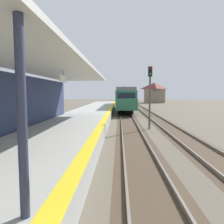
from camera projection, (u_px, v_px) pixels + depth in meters
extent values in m
cube|color=#A8A8A3|center=(72.00, 128.00, 15.71)|extent=(5.00, 80.00, 0.90)
cube|color=yellow|center=(103.00, 122.00, 15.60)|extent=(0.50, 80.00, 0.01)
cube|color=silver|center=(43.00, 64.00, 9.98)|extent=(4.40, 24.00, 0.16)
cylinder|color=#2D334C|center=(23.00, 146.00, 3.54)|extent=(0.16, 0.16, 4.27)
cube|color=white|center=(63.00, 79.00, 12.01)|extent=(0.08, 1.40, 0.36)
cylinder|color=#333333|center=(63.00, 73.00, 11.98)|extent=(0.03, 0.03, 0.27)
cube|color=#4C3D2D|center=(129.00, 126.00, 19.59)|extent=(2.34, 120.00, 0.01)
cube|color=slate|center=(122.00, 125.00, 19.60)|extent=(0.08, 120.00, 0.15)
cube|color=slate|center=(137.00, 125.00, 19.56)|extent=(0.08, 120.00, 0.15)
cube|color=#4C3D2D|center=(167.00, 126.00, 19.48)|extent=(2.34, 120.00, 0.01)
cube|color=slate|center=(159.00, 125.00, 19.49)|extent=(0.08, 120.00, 0.15)
cube|color=slate|center=(175.00, 126.00, 19.44)|extent=(0.08, 120.00, 0.15)
cube|color=#286647|center=(125.00, 99.00, 37.09)|extent=(2.90, 18.00, 2.70)
cube|color=slate|center=(125.00, 90.00, 36.95)|extent=(2.67, 18.00, 0.44)
cube|color=black|center=(126.00, 97.00, 28.07)|extent=(2.32, 0.06, 1.21)
cube|color=#286647|center=(127.00, 104.00, 27.37)|extent=(2.78, 1.60, 1.49)
cube|color=black|center=(133.00, 96.00, 37.01)|extent=(0.04, 15.84, 0.86)
cylinder|color=#333333|center=(124.00, 86.00, 40.48)|extent=(0.06, 0.06, 0.90)
cube|color=black|center=(126.00, 111.00, 31.41)|extent=(2.17, 2.20, 0.72)
cube|color=black|center=(124.00, 107.00, 43.06)|extent=(2.17, 2.20, 0.72)
cylinder|color=#4C4C4C|center=(150.00, 103.00, 17.86)|extent=(0.16, 0.16, 4.40)
cube|color=black|center=(150.00, 72.00, 17.63)|extent=(0.32, 0.24, 0.80)
sphere|color=red|center=(150.00, 69.00, 17.47)|extent=(0.16, 0.16, 0.16)
sphere|color=green|center=(150.00, 74.00, 17.51)|extent=(0.16, 0.16, 0.16)
cube|color=#7F705B|center=(154.00, 96.00, 68.44)|extent=(6.00, 4.80, 4.40)
pyramid|color=maroon|center=(154.00, 86.00, 68.16)|extent=(6.60, 5.28, 2.00)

